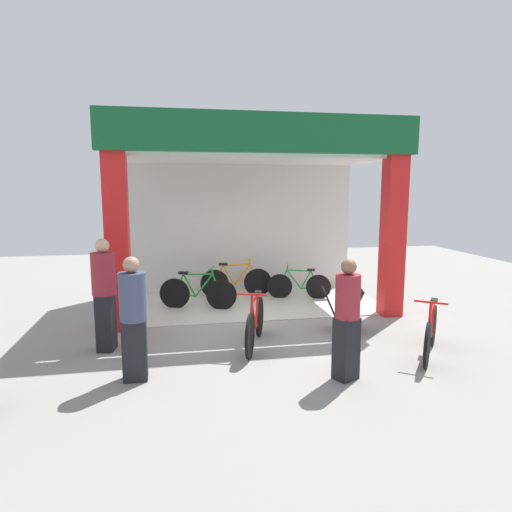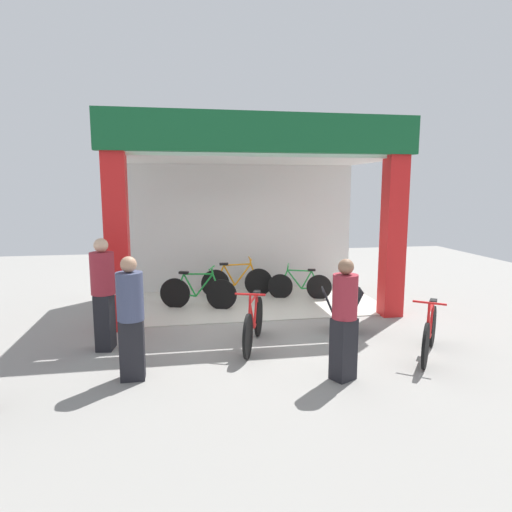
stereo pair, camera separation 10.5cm
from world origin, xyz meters
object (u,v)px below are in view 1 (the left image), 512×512
Objects in this scene: bicycle_parked_0 at (431,332)px; sandwich_board_sign at (342,310)px; bicycle_inside_3 at (236,281)px; pedestrian_0 at (347,318)px; bicycle_parked_1 at (255,323)px; pedestrian_1 at (133,317)px; pedestrian_3 at (105,292)px; bicycle_inside_1 at (299,285)px; bicycle_inside_0 at (198,292)px.

sandwich_board_sign is (-0.88, 1.33, 0.02)m from bicycle_parked_0.
bicycle_inside_3 is 4.79m from pedestrian_0.
bicycle_parked_1 is at bearing -92.78° from bicycle_inside_3.
sandwich_board_sign is 0.47× the size of pedestrian_1.
sandwich_board_sign is 0.45× the size of pedestrian_3.
bicycle_inside_1 is 3.19m from bicycle_parked_1.
bicycle_inside_3 is 4.67m from pedestrian_1.
pedestrian_3 is at bearing 152.35° from pedestrian_0.
bicycle_parked_0 reaches higher than sandwich_board_sign.
bicycle_parked_1 is at bearing -6.69° from pedestrian_3.
pedestrian_1 reaches higher than bicycle_parked_1.
bicycle_inside_0 is at bearing 135.44° from bicycle_parked_0.
bicycle_inside_1 is at bearing 82.14° from pedestrian_0.
bicycle_inside_0 is 0.95× the size of bicycle_inside_3.
bicycle_parked_1 is (0.78, -2.35, 0.02)m from bicycle_inside_0.
bicycle_inside_1 is 0.86× the size of bicycle_parked_1.
pedestrian_1 is (-1.78, -0.95, 0.47)m from bicycle_parked_1.
pedestrian_3 is (-1.52, -2.08, 0.56)m from bicycle_inside_0.
bicycle_inside_1 is 0.85× the size of pedestrian_1.
bicycle_parked_0 is (0.98, -3.69, 0.05)m from bicycle_inside_1.
bicycle_inside_3 is at bearing 65.36° from pedestrian_1.
pedestrian_3 reaches higher than sandwich_board_sign.
bicycle_parked_1 is 0.93× the size of pedestrian_3.
bicycle_inside_0 is 0.90× the size of pedestrian_3.
bicycle_parked_1 is (-0.16, -3.26, 0.01)m from bicycle_inside_3.
bicycle_inside_0 is 2.48m from bicycle_parked_1.
bicycle_parked_0 is 0.82× the size of pedestrian_1.
bicycle_inside_0 reaches higher than bicycle_inside_1.
bicycle_inside_0 is 3.49m from pedestrian_1.
pedestrian_0 is (1.73, -3.79, 0.47)m from bicycle_inside_0.
bicycle_parked_1 is at bearing 28.25° from pedestrian_1.
bicycle_inside_1 is 5.04m from pedestrian_1.
bicycle_inside_3 reaches higher than bicycle_inside_1.
bicycle_inside_0 is 0.97× the size of pedestrian_0.
pedestrian_0 reaches higher than bicycle_parked_0.
bicycle_inside_1 is 0.80× the size of pedestrian_3.
pedestrian_1 is 0.94× the size of pedestrian_3.
bicycle_parked_0 is at bearing 19.26° from pedestrian_0.
pedestrian_3 is (-3.84, -2.53, 0.60)m from bicycle_inside_1.
pedestrian_0 is 2.77m from pedestrian_1.
bicycle_inside_0 is at bearing 114.54° from pedestrian_0.
bicycle_parked_0 is at bearing -19.47° from bicycle_parked_1.
bicycle_inside_0 reaches higher than sandwich_board_sign.
bicycle_inside_1 is at bearing 33.41° from pedestrian_3.
bicycle_parked_0 is 0.77× the size of pedestrian_3.
pedestrian_3 is at bearing -177.44° from sandwich_board_sign.
bicycle_parked_1 is at bearing 160.53° from bicycle_parked_0.
pedestrian_0 is at bearing -56.44° from bicycle_parked_1.
pedestrian_0 is 0.98× the size of pedestrian_1.
bicycle_inside_3 is 1.03× the size of pedestrian_0.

